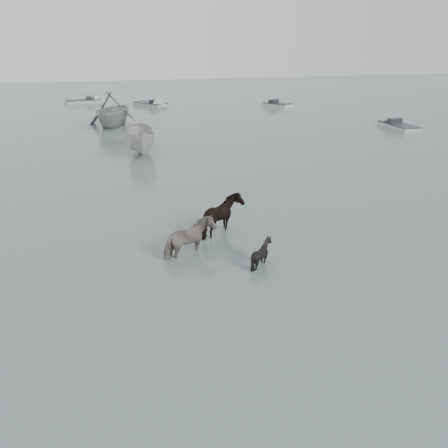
% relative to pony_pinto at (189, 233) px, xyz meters
% --- Properties ---
extents(ground, '(140.00, 140.00, 0.00)m').
position_rel_pony_pinto_xyz_m(ground, '(1.18, -0.61, -0.81)').
color(ground, '#566661').
rests_on(ground, ground).
extents(pony_pinto, '(2.10, 1.72, 1.62)m').
position_rel_pony_pinto_xyz_m(pony_pinto, '(0.00, 0.00, 0.00)').
color(pony_pinto, black).
rests_on(pony_pinto, ground).
extents(pony_dark, '(2.02, 2.13, 1.69)m').
position_rel_pony_pinto_xyz_m(pony_dark, '(1.57, 1.39, 0.03)').
color(pony_dark, black).
rests_on(pony_dark, ground).
extents(pony_black, '(0.99, 0.88, 1.09)m').
position_rel_pony_pinto_xyz_m(pony_black, '(2.20, -1.35, -0.26)').
color(pony_black, black).
rests_on(pony_black, ground).
extents(rowboat_trail, '(6.92, 7.29, 3.02)m').
position_rel_pony_pinto_xyz_m(rowboat_trail, '(-2.10, 25.36, 0.70)').
color(rowboat_trail, gray).
rests_on(rowboat_trail, ground).
extents(boat_small, '(1.91, 4.88, 1.87)m').
position_rel_pony_pinto_xyz_m(boat_small, '(-0.50, 15.25, 0.13)').
color(boat_small, '#B2B1AD').
rests_on(boat_small, ground).
extents(skiff_port, '(1.62, 5.46, 0.75)m').
position_rel_pony_pinto_xyz_m(skiff_port, '(20.96, 18.40, -0.44)').
color(skiff_port, '#B1B3B0').
rests_on(skiff_port, ground).
extents(skiff_mid, '(4.60, 5.44, 0.75)m').
position_rel_pony_pinto_xyz_m(skiff_mid, '(2.05, 36.72, -0.44)').
color(skiff_mid, '#999C9A').
rests_on(skiff_mid, ground).
extents(skiff_star, '(3.65, 4.34, 0.75)m').
position_rel_pony_pinto_xyz_m(skiff_star, '(15.60, 32.77, -0.44)').
color(skiff_star, '#BABAB5').
rests_on(skiff_star, ground).
extents(skiff_far, '(5.65, 2.67, 0.75)m').
position_rel_pony_pinto_xyz_m(skiff_far, '(-5.31, 40.95, -0.44)').
color(skiff_far, '#A6A9A6').
rests_on(skiff_far, ground).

